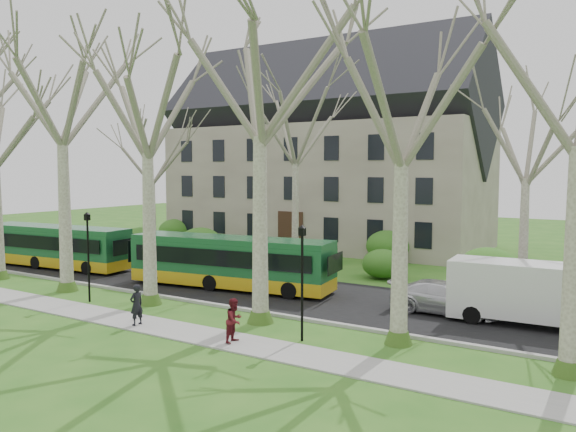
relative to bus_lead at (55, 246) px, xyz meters
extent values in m
plane|color=#2C611B|center=(15.64, -4.15, -1.46)|extent=(120.00, 120.00, 0.00)
cube|color=gray|center=(15.64, -6.65, -1.43)|extent=(70.00, 2.00, 0.06)
cube|color=black|center=(15.64, 1.35, -1.43)|extent=(80.00, 8.00, 0.06)
cube|color=#A5A39E|center=(15.64, -2.65, -1.39)|extent=(80.00, 0.25, 0.14)
cube|color=gray|center=(9.64, 19.85, 3.54)|extent=(26.00, 12.00, 10.00)
cylinder|color=black|center=(9.64, -5.15, 0.54)|extent=(0.10, 0.10, 4.00)
cube|color=black|center=(9.64, -5.15, 2.69)|extent=(0.22, 0.22, 0.30)
cylinder|color=black|center=(21.64, -5.15, 0.54)|extent=(0.10, 0.10, 4.00)
cube|color=black|center=(21.64, -5.15, 2.69)|extent=(0.22, 0.22, 0.30)
ellipsoid|color=#244D16|center=(-0.36, 7.85, -0.46)|extent=(2.60, 2.60, 2.00)
ellipsoid|color=#244D16|center=(5.64, 7.85, -0.46)|extent=(2.60, 2.60, 2.00)
ellipsoid|color=#244D16|center=(19.64, 7.85, -0.46)|extent=(2.60, 2.60, 2.00)
ellipsoid|color=#244D16|center=(25.64, 7.85, -0.46)|extent=(2.60, 2.60, 2.00)
ellipsoid|color=#244D16|center=(-2.36, 13.85, -0.46)|extent=(2.60, 2.60, 2.00)
ellipsoid|color=#244D16|center=(17.64, 13.85, -0.46)|extent=(2.60, 2.60, 2.00)
imported|color=silver|center=(25.17, 1.48, -0.69)|extent=(4.87, 1.99, 1.41)
imported|color=black|center=(14.84, -6.99, -0.55)|extent=(0.46, 0.66, 1.70)
imported|color=#56131B|center=(19.66, -6.73, -0.57)|extent=(0.66, 0.83, 1.65)
camera|label=1|loc=(31.99, -23.08, 5.01)|focal=35.00mm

